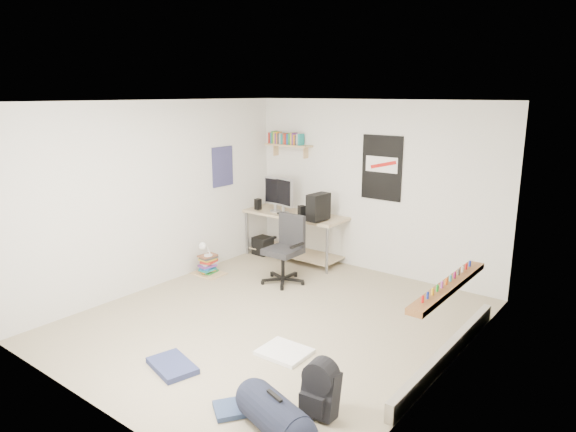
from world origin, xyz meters
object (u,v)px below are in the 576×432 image
Objects in this scene: duffel_bag at (275,417)px; desk at (297,236)px; backpack at (321,393)px; book_stack at (209,264)px; office_chair at (283,249)px.

desk is at bearing 141.27° from duffel_bag.
duffel_bag is at bearing -116.26° from backpack.
book_stack is at bearing 144.04° from backpack.
duffel_bag is (-0.15, -0.41, -0.06)m from backpack.
desk is 4.37m from duffel_bag.
office_chair is at bearing 127.44° from backpack.
desk reaches higher than duffel_bag.
book_stack is at bearing -105.05° from desk.
desk is 4.43× the size of backpack.
desk is 4.12m from backpack.
desk is 3.78× the size of book_stack.
book_stack is at bearing 160.76° from duffel_bag.
book_stack is at bearing -158.98° from office_chair.
book_stack is (-1.07, -0.40, -0.34)m from office_chair.
office_chair reaches higher than desk.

